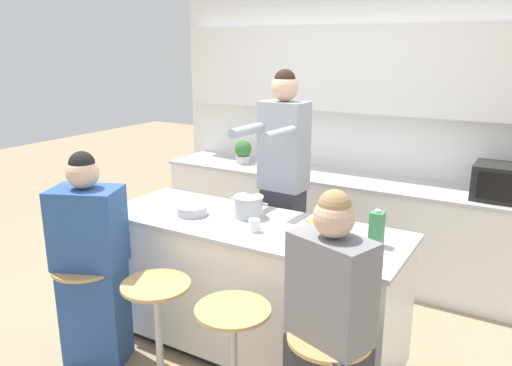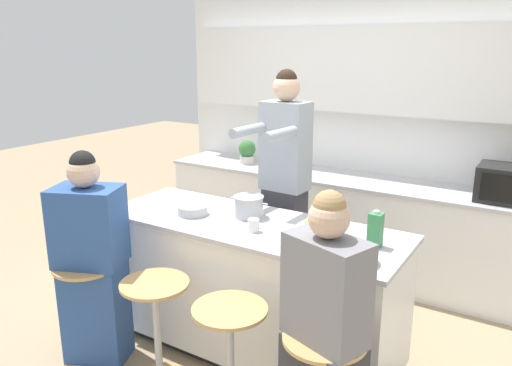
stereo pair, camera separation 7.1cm
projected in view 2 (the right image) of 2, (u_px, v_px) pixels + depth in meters
name	position (u px, v px, depth m)	size (l,w,h in m)	color
ground_plane	(250.00, 347.00, 3.48)	(16.00, 16.00, 0.00)	tan
wall_back	(357.00, 101.00, 4.57)	(3.74, 0.22, 2.70)	white
back_counter	(340.00, 223.00, 4.62)	(3.47, 0.61, 0.89)	white
kitchen_island	(250.00, 286.00, 3.35)	(2.04, 0.73, 0.92)	black
bar_stool_leftmost	(89.00, 305.00, 3.24)	(0.41, 0.41, 0.69)	tan
bar_stool_center_left	(157.00, 326.00, 3.00)	(0.41, 0.41, 0.69)	tan
bar_stool_center_right	(230.00, 355.00, 2.72)	(0.41, 0.41, 0.69)	tan
person_cooking	(284.00, 193.00, 3.77)	(0.36, 0.59, 1.87)	#383842
person_wrapped_blanket	(92.00, 265.00, 3.19)	(0.50, 0.43, 1.42)	#2D5193
person_seated_near	(324.00, 345.00, 2.37)	(0.44, 0.36, 1.42)	#333338
cooking_pot	(249.00, 207.00, 3.32)	(0.29, 0.20, 0.15)	#B7BABC
fruit_bowl	(193.00, 210.00, 3.38)	(0.21, 0.21, 0.06)	#B7BABC
mixing_bowl_steel	(356.00, 256.00, 2.63)	(0.22, 0.22, 0.07)	white
coffee_cup_near	(254.00, 225.00, 3.07)	(0.10, 0.07, 0.08)	white
banana_bunch	(315.00, 223.00, 3.16)	(0.15, 0.11, 0.05)	yellow
juice_carton	(375.00, 230.00, 2.82)	(0.07, 0.07, 0.22)	#38844C
microwave	(512.00, 185.00, 3.74)	(0.49, 0.35, 0.27)	black
potted_plant	(247.00, 151.00, 5.00)	(0.17, 0.17, 0.24)	beige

